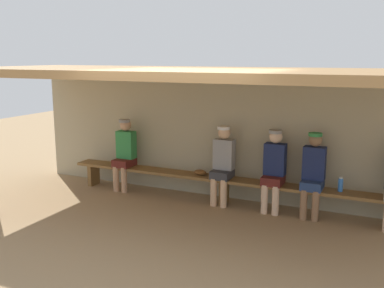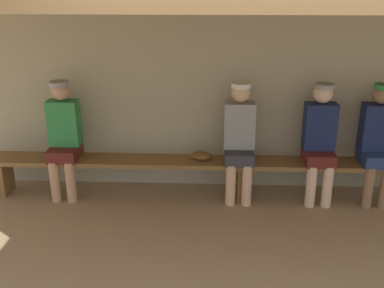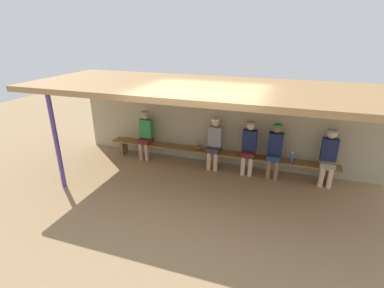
# 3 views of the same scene
# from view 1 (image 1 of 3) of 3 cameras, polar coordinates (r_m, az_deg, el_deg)

# --- Properties ---
(ground_plane) EXTENTS (24.00, 24.00, 0.00)m
(ground_plane) POSITION_cam_1_polar(r_m,az_deg,el_deg) (6.39, -0.93, -11.78)
(ground_plane) COLOR #9E7F59
(back_wall) EXTENTS (8.00, 0.20, 2.20)m
(back_wall) POSITION_cam_1_polar(r_m,az_deg,el_deg) (7.86, 5.40, 0.93)
(back_wall) COLOR tan
(back_wall) RESTS_ON ground
(dugout_roof) EXTENTS (8.00, 2.80, 0.12)m
(dugout_roof) POSITION_cam_1_polar(r_m,az_deg,el_deg) (6.52, 1.71, 9.14)
(dugout_roof) COLOR #9E7547
(dugout_roof) RESTS_ON back_wall
(bench) EXTENTS (6.00, 0.36, 0.46)m
(bench) POSITION_cam_1_polar(r_m,az_deg,el_deg) (7.61, 4.16, -4.91)
(bench) COLOR brown
(bench) RESTS_ON ground
(player_in_blue) EXTENTS (0.34, 0.42, 1.34)m
(player_in_blue) POSITION_cam_1_polar(r_m,az_deg,el_deg) (8.42, -8.67, -0.91)
(player_in_blue) COLOR #591E19
(player_in_blue) RESTS_ON ground
(player_near_post) EXTENTS (0.34, 0.42, 1.34)m
(player_near_post) POSITION_cam_1_polar(r_m,az_deg,el_deg) (7.27, 10.52, -2.90)
(player_near_post) COLOR #591E19
(player_near_post) RESTS_ON ground
(player_leftmost) EXTENTS (0.34, 0.42, 1.34)m
(player_leftmost) POSITION_cam_1_polar(r_m,az_deg,el_deg) (7.15, 15.36, -3.36)
(player_leftmost) COLOR navy
(player_leftmost) RESTS_ON ground
(player_with_sunglasses) EXTENTS (0.34, 0.42, 1.34)m
(player_with_sunglasses) POSITION_cam_1_polar(r_m,az_deg,el_deg) (7.53, 3.99, -2.25)
(player_with_sunglasses) COLOR #333338
(player_with_sunglasses) RESTS_ON ground
(water_bottle_clear) EXTENTS (0.07, 0.07, 0.23)m
(water_bottle_clear) POSITION_cam_1_polar(r_m,az_deg,el_deg) (7.17, 18.60, -4.98)
(water_bottle_clear) COLOR blue
(water_bottle_clear) RESTS_ON bench
(baseball_glove_dark_brown) EXTENTS (0.28, 0.22, 0.09)m
(baseball_glove_dark_brown) POSITION_cam_1_polar(r_m,az_deg,el_deg) (7.75, 1.07, -3.66)
(baseball_glove_dark_brown) COLOR brown
(baseball_glove_dark_brown) RESTS_ON bench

